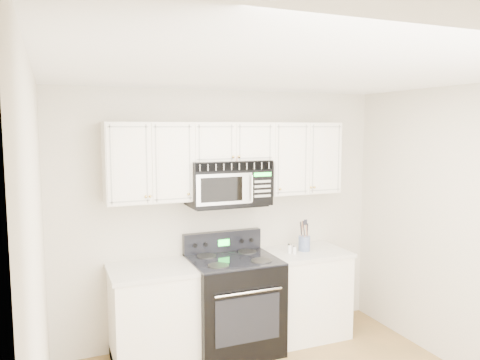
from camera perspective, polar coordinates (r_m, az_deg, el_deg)
room at (r=3.38m, az=8.44°, el=-9.48°), size 3.51×3.51×2.61m
base_cabinet_left at (r=4.68m, az=-10.17°, el=-16.24°), size 0.86×0.65×0.92m
base_cabinet_right at (r=5.22m, az=7.82°, el=-13.76°), size 0.86×0.65×0.92m
range at (r=4.82m, az=-0.81°, el=-14.69°), size 0.84×0.76×1.14m
upper_cabinets at (r=4.69m, az=-1.31°, el=2.91°), size 2.44×0.37×0.75m
microwave at (r=4.67m, az=-1.46°, el=-0.31°), size 0.81×0.45×0.45m
utensil_crock at (r=5.04m, az=7.85°, el=-7.56°), size 0.12×0.12×0.33m
shaker_salt at (r=4.92m, az=6.07°, el=-8.27°), size 0.05×0.05×0.11m
shaker_pepper at (r=4.91m, az=6.66°, el=-8.42°), size 0.04×0.04×0.09m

